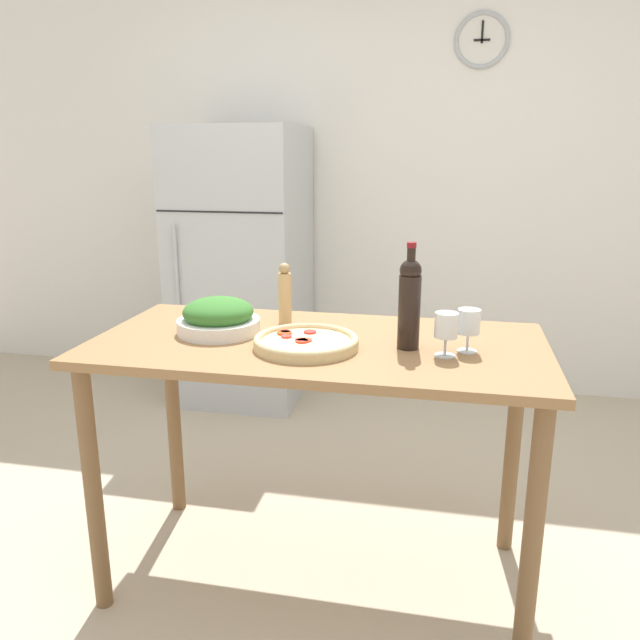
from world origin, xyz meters
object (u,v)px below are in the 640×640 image
Objects in this scene: wine_bottle at (409,301)px; refrigerator at (242,266)px; homemade_pizza at (306,342)px; wine_glass_near at (446,327)px; salad_bowl at (218,318)px; wine_glass_far at (469,324)px; pepper_mill at (285,295)px.

refrigerator is at bearing 123.79° from wine_bottle.
refrigerator is 4.91× the size of homemade_pizza.
wine_glass_near is 0.48× the size of salad_bowl.
wine_glass_far is (1.29, -1.66, 0.16)m from refrigerator.
salad_bowl is 0.35m from homemade_pizza.
wine_glass_near is 0.41× the size of homemade_pizza.
wine_glass_near is at bearing -26.63° from wine_bottle.
homemade_pizza is at bearing -17.71° from salad_bowl.
pepper_mill reaches higher than homemade_pizza.
wine_glass_near is (0.12, -0.06, -0.06)m from wine_bottle.
wine_glass_far is 0.41× the size of homemade_pizza.
salad_bowl is (-0.19, -0.16, -0.05)m from pepper_mill.
wine_bottle is at bearing -23.63° from pepper_mill.
salad_bowl is at bearing -73.90° from refrigerator.
refrigerator is at bearing 114.78° from homemade_pizza.
salad_bowl is at bearing 172.70° from wine_glass_near.
salad_bowl is (-0.64, 0.04, -0.10)m from wine_bottle.
pepper_mill is at bearing 39.51° from salad_bowl.
wine_bottle is 1.01× the size of homemade_pizza.
wine_glass_near is at bearing -24.25° from pepper_mill.
refrigerator reaches higher than pepper_mill.
wine_bottle is at bearing 11.81° from homemade_pizza.
wine_glass_near is (1.23, -1.72, 0.16)m from refrigerator.
refrigerator reaches higher than homemade_pizza.
wine_glass_far is at bearing -0.47° from wine_bottle.
wine_glass_near reaches higher than salad_bowl.
homemade_pizza is at bearing -178.95° from wine_glass_near.
wine_bottle is 1.19× the size of salad_bowl.
wine_glass_far is 0.67m from pepper_mill.
pepper_mill is at bearing -65.73° from refrigerator.
wine_glass_far is 0.61× the size of pepper_mill.
refrigerator is 2.11m from wine_glass_far.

